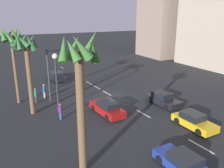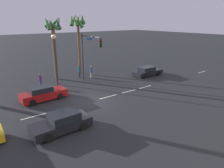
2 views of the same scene
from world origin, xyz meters
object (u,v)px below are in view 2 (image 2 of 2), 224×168
(car_2, at_px, (43,94))
(traffic_signal, at_px, (88,51))
(car_1, at_px, (147,71))
(pedestrian_0, at_px, (40,80))
(pedestrian_1, at_px, (79,71))
(palm_tree_2, at_px, (54,33))
(car_0, at_px, (62,123))
(pedestrian_2, at_px, (91,71))
(streetlamp, at_px, (55,50))
(palm_tree_1, at_px, (78,27))

(car_2, bearing_deg, traffic_signal, 19.18)
(car_1, distance_m, pedestrian_0, 14.85)
(pedestrian_1, bearing_deg, palm_tree_2, 160.13)
(car_0, bearing_deg, pedestrian_2, 50.54)
(pedestrian_1, bearing_deg, traffic_signal, -93.88)
(car_0, distance_m, pedestrian_2, 14.33)
(car_2, xyz_separation_m, streetlamp, (3.18, 4.11, 3.67))
(pedestrian_2, bearing_deg, car_0, -129.46)
(traffic_signal, height_order, streetlamp, traffic_signal)
(streetlamp, distance_m, palm_tree_2, 3.20)
(pedestrian_0, bearing_deg, car_1, -16.14)
(car_0, bearing_deg, traffic_signal, 50.14)
(car_0, height_order, car_1, car_0)
(car_2, relative_size, palm_tree_2, 0.54)
(car_2, bearing_deg, pedestrian_0, 75.18)
(pedestrian_0, distance_m, palm_tree_2, 6.37)
(car_0, bearing_deg, car_1, 23.82)
(car_1, bearing_deg, pedestrian_0, 163.86)
(car_1, distance_m, palm_tree_2, 14.02)
(car_1, relative_size, car_2, 1.01)
(pedestrian_0, bearing_deg, car_2, -104.82)
(traffic_signal, height_order, pedestrian_2, traffic_signal)
(car_0, distance_m, palm_tree_1, 17.81)
(car_1, bearing_deg, palm_tree_2, 151.43)
(car_2, height_order, traffic_signal, traffic_signal)
(palm_tree_2, bearing_deg, car_2, -122.27)
(traffic_signal, relative_size, palm_tree_2, 0.74)
(car_1, xyz_separation_m, pedestrian_0, (-14.27, 4.13, 0.26))
(car_1, relative_size, traffic_signal, 0.74)
(pedestrian_2, bearing_deg, car_2, -152.69)
(pedestrian_0, bearing_deg, palm_tree_1, 21.91)
(palm_tree_1, distance_m, palm_tree_2, 4.02)
(streetlamp, xyz_separation_m, pedestrian_2, (5.04, 0.14, -3.39))
(car_1, relative_size, pedestrian_1, 2.59)
(pedestrian_0, bearing_deg, pedestrian_2, -2.32)
(car_0, relative_size, pedestrian_0, 2.63)
(streetlamp, distance_m, pedestrian_0, 4.01)
(traffic_signal, distance_m, pedestrian_2, 4.03)
(car_0, relative_size, streetlamp, 0.70)
(traffic_signal, height_order, pedestrian_0, traffic_signal)
(car_0, xyz_separation_m, traffic_signal, (7.66, 9.18, 3.55))
(pedestrian_2, xyz_separation_m, palm_tree_1, (-0.19, 3.03, 5.96))
(car_2, relative_size, pedestrian_1, 2.57)
(pedestrian_2, xyz_separation_m, palm_tree_2, (-4.08, 2.32, 5.20))
(streetlamp, relative_size, pedestrian_0, 3.74)
(pedestrian_2, bearing_deg, car_1, -27.97)
(traffic_signal, relative_size, streetlamp, 1.00)
(traffic_signal, bearing_deg, car_1, -12.69)
(streetlamp, height_order, pedestrian_1, streetlamp)
(streetlamp, height_order, pedestrian_2, streetlamp)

